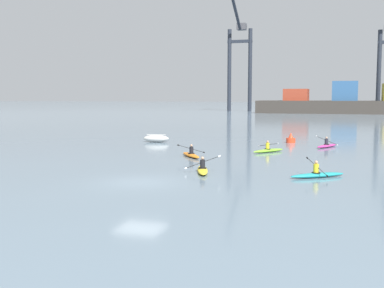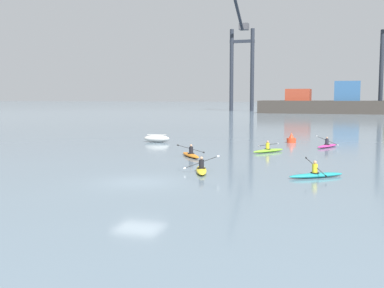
# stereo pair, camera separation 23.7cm
# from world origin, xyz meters

# --- Properties ---
(ground_plane) EXTENTS (800.00, 800.00, 0.00)m
(ground_plane) POSITION_xyz_m (0.00, 0.00, 0.00)
(ground_plane) COLOR slate
(container_barge) EXTENTS (46.26, 11.20, 8.58)m
(container_barge) POSITION_xyz_m (10.71, 112.54, 2.77)
(container_barge) COLOR #38332D
(container_barge) RESTS_ON ground
(gantry_crane_west) EXTENTS (7.74, 20.53, 36.54)m
(gantry_crane_west) POSITION_xyz_m (-21.04, 124.68, 17.70)
(gantry_crane_west) COLOR #232833
(gantry_crane_west) RESTS_ON ground
(capsized_dinghy) EXTENTS (2.66, 1.26, 0.76)m
(capsized_dinghy) POSITION_xyz_m (-7.51, 21.17, 0.35)
(capsized_dinghy) COLOR beige
(capsized_dinghy) RESTS_ON ground
(channel_buoy) EXTENTS (0.90, 0.90, 1.00)m
(channel_buoy) POSITION_xyz_m (5.27, 24.48, 0.36)
(channel_buoy) COLOR red
(channel_buoy) RESTS_ON ground
(kayak_teal) EXTENTS (3.08, 2.51, 1.06)m
(kayak_teal) POSITION_xyz_m (8.80, 4.31, 0.17)
(kayak_teal) COLOR teal
(kayak_teal) RESTS_ON ground
(kayak_magenta) EXTENTS (2.01, 3.34, 1.02)m
(kayak_magenta) POSITION_xyz_m (8.78, 21.04, 0.17)
(kayak_magenta) COLOR #C13384
(kayak_magenta) RESTS_ON ground
(kayak_orange) EXTENTS (2.49, 3.10, 0.99)m
(kayak_orange) POSITION_xyz_m (-0.67, 10.95, 0.17)
(kayak_orange) COLOR orange
(kayak_orange) RESTS_ON ground
(kayak_lime) EXTENTS (2.43, 3.14, 0.95)m
(kayak_lime) POSITION_xyz_m (4.38, 15.73, 0.17)
(kayak_lime) COLOR #7ABC2D
(kayak_lime) RESTS_ON ground
(kayak_yellow) EXTENTS (2.09, 3.42, 1.05)m
(kayak_yellow) POSITION_xyz_m (2.20, 4.14, 0.17)
(kayak_yellow) COLOR yellow
(kayak_yellow) RESTS_ON ground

